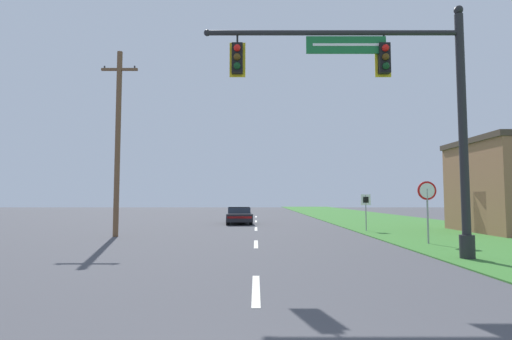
# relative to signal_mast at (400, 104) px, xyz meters

# --- Properties ---
(grass_verge_right) EXTENTS (10.00, 110.00, 0.04)m
(grass_verge_right) POSITION_rel_signal_mast_xyz_m (6.04, 20.04, -4.76)
(grass_verge_right) COLOR #38752D
(grass_verge_right) RESTS_ON ground
(road_center_line) EXTENTS (0.16, 34.80, 0.01)m
(road_center_line) POSITION_rel_signal_mast_xyz_m (-4.46, 12.04, -4.77)
(road_center_line) COLOR silver
(road_center_line) RESTS_ON ground
(signal_mast) EXTENTS (8.26, 0.47, 7.89)m
(signal_mast) POSITION_rel_signal_mast_xyz_m (0.00, 0.00, 0.00)
(signal_mast) COLOR #232326
(signal_mast) RESTS_ON grass_verge_right
(car_ahead) EXTENTS (2.08, 4.64, 1.19)m
(car_ahead) POSITION_rel_signal_mast_xyz_m (-5.71, 17.23, -4.17)
(car_ahead) COLOR black
(car_ahead) RESTS_ON ground
(stop_sign) EXTENTS (0.76, 0.07, 2.50)m
(stop_sign) POSITION_rel_signal_mast_xyz_m (2.48, 3.99, -2.92)
(stop_sign) COLOR gray
(stop_sign) RESTS_ON grass_verge_right
(route_sign_post) EXTENTS (0.55, 0.06, 2.03)m
(route_sign_post) POSITION_rel_signal_mast_xyz_m (1.72, 10.31, -3.25)
(route_sign_post) COLOR gray
(route_sign_post) RESTS_ON grass_verge_right
(utility_pole_near) EXTENTS (1.80, 0.26, 9.16)m
(utility_pole_near) POSITION_rel_signal_mast_xyz_m (-11.27, 7.25, -0.04)
(utility_pole_near) COLOR brown
(utility_pole_near) RESTS_ON ground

